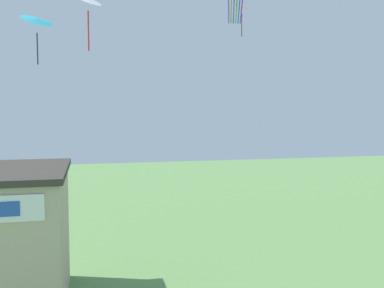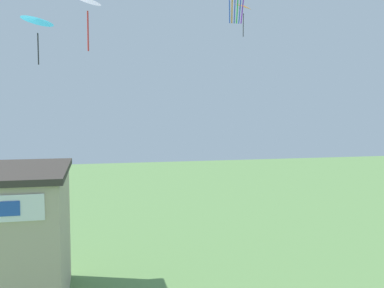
# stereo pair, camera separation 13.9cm
# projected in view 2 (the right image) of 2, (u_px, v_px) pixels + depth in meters

# --- Properties ---
(kite_white_delta) EXTENTS (1.19, 1.17, 1.81)m
(kite_white_delta) POSITION_uv_depth(u_px,v_px,m) (87.00, 1.00, 13.16)
(kite_white_delta) COLOR white
(kite_cyan_delta) EXTENTS (1.69, 1.66, 2.03)m
(kite_cyan_delta) POSITION_uv_depth(u_px,v_px,m) (37.00, 20.00, 16.43)
(kite_cyan_delta) COLOR #2DB2C6
(kite_orange_delta) EXTENTS (1.47, 1.46, 2.01)m
(kite_orange_delta) POSITION_uv_depth(u_px,v_px,m) (243.00, 7.00, 25.15)
(kite_orange_delta) COLOR orange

